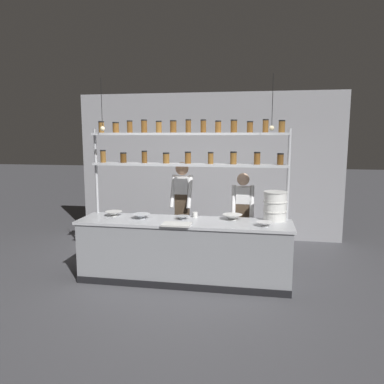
% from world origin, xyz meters
% --- Properties ---
extents(ground_plane, '(40.00, 40.00, 0.00)m').
position_xyz_m(ground_plane, '(0.00, 0.00, 0.00)').
color(ground_plane, '#4C4C51').
extents(back_wall, '(5.55, 0.12, 3.03)m').
position_xyz_m(back_wall, '(0.00, 2.56, 1.52)').
color(back_wall, '#939399').
rests_on(back_wall, ground_plane).
extents(prep_counter, '(3.15, 0.76, 0.92)m').
position_xyz_m(prep_counter, '(0.00, -0.00, 0.46)').
color(prep_counter, gray).
rests_on(prep_counter, ground_plane).
extents(spice_shelf_unit, '(3.03, 0.28, 2.40)m').
position_xyz_m(spice_shelf_unit, '(0.00, 0.33, 1.93)').
color(spice_shelf_unit, '#B7BABF').
rests_on(spice_shelf_unit, ground_plane).
extents(chef_left, '(0.37, 0.31, 1.73)m').
position_xyz_m(chef_left, '(-0.19, 0.81, 1.00)').
color(chef_left, black).
rests_on(chef_left, ground_plane).
extents(chef_center, '(0.36, 0.28, 1.57)m').
position_xyz_m(chef_center, '(0.83, 0.69, 0.89)').
color(chef_center, black).
rests_on(chef_center, ground_plane).
extents(container_stack, '(0.35, 0.35, 0.43)m').
position_xyz_m(container_stack, '(1.32, 0.26, 1.14)').
color(container_stack, white).
rests_on(container_stack, prep_counter).
extents(cutting_board, '(0.40, 0.26, 0.02)m').
position_xyz_m(cutting_board, '(-0.05, -0.29, 0.93)').
color(cutting_board, silver).
rests_on(cutting_board, prep_counter).
extents(prep_bowl_near_left, '(0.19, 0.19, 0.05)m').
position_xyz_m(prep_bowl_near_left, '(-0.04, 0.09, 0.95)').
color(prep_bowl_near_left, '#B2B7BC').
rests_on(prep_bowl_near_left, prep_counter).
extents(prep_bowl_center_front, '(0.27, 0.27, 0.07)m').
position_xyz_m(prep_bowl_center_front, '(-1.14, 0.13, 0.96)').
color(prep_bowl_center_front, silver).
rests_on(prep_bowl_center_front, prep_counter).
extents(prep_bowl_center_back, '(0.26, 0.26, 0.07)m').
position_xyz_m(prep_bowl_center_back, '(-0.66, 0.03, 0.96)').
color(prep_bowl_center_back, silver).
rests_on(prep_bowl_center_back, prep_counter).
extents(prep_bowl_near_right, '(0.23, 0.23, 0.06)m').
position_xyz_m(prep_bowl_near_right, '(1.17, -0.14, 0.95)').
color(prep_bowl_near_right, white).
rests_on(prep_bowl_near_right, prep_counter).
extents(prep_bowl_far_left, '(0.30, 0.30, 0.08)m').
position_xyz_m(prep_bowl_far_left, '(0.70, 0.19, 0.96)').
color(prep_bowl_far_left, silver).
rests_on(prep_bowl_far_left, prep_counter).
extents(serving_cup_front, '(0.08, 0.08, 0.08)m').
position_xyz_m(serving_cup_front, '(0.12, 0.26, 0.96)').
color(serving_cup_front, silver).
rests_on(serving_cup_front, prep_counter).
extents(pendant_light_row, '(2.51, 0.07, 0.76)m').
position_xyz_m(pendant_light_row, '(0.00, 0.00, 2.30)').
color(pendant_light_row, black).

